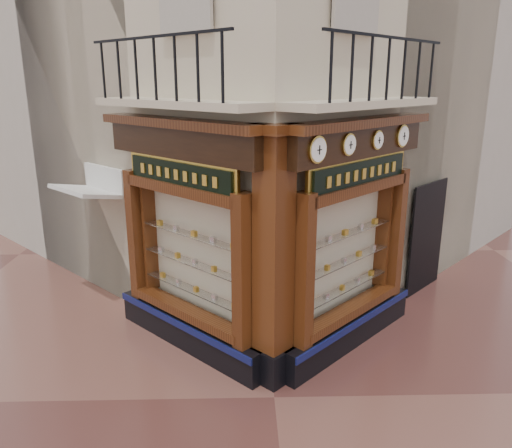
{
  "coord_description": "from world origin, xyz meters",
  "views": [
    {
      "loc": [
        -0.44,
        -6.41,
        4.54
      ],
      "look_at": [
        -0.22,
        2.0,
        2.12
      ],
      "focal_mm": 35.0,
      "sensor_mm": 36.0,
      "label": 1
    }
  ],
  "objects_px": {
    "clock_c": "(378,140)",
    "signboard_right": "(361,173)",
    "clock_b": "(349,145)",
    "corner_pilaster": "(273,263)",
    "clock_d": "(402,136)",
    "awning": "(96,303)",
    "signboard_left": "(179,174)",
    "clock_a": "(317,150)"
  },
  "relations": [
    {
      "from": "clock_c",
      "to": "signboard_right",
      "type": "bearing_deg",
      "value": 158.1
    },
    {
      "from": "clock_b",
      "to": "corner_pilaster",
      "type": "bearing_deg",
      "value": 160.33
    },
    {
      "from": "clock_b",
      "to": "clock_c",
      "type": "bearing_deg",
      "value": 0.0
    },
    {
      "from": "clock_b",
      "to": "signboard_right",
      "type": "height_order",
      "value": "clock_b"
    },
    {
      "from": "clock_d",
      "to": "signboard_right",
      "type": "distance_m",
      "value": 1.23
    },
    {
      "from": "corner_pilaster",
      "to": "clock_b",
      "type": "xyz_separation_m",
      "value": [
        1.15,
        0.54,
        1.67
      ]
    },
    {
      "from": "corner_pilaster",
      "to": "clock_c",
      "type": "distance_m",
      "value": 2.66
    },
    {
      "from": "clock_b",
      "to": "clock_c",
      "type": "relative_size",
      "value": 1.08
    },
    {
      "from": "clock_c",
      "to": "awning",
      "type": "bearing_deg",
      "value": 116.78
    },
    {
      "from": "clock_d",
      "to": "signboard_left",
      "type": "height_order",
      "value": "clock_d"
    },
    {
      "from": "clock_a",
      "to": "signboard_left",
      "type": "xyz_separation_m",
      "value": [
        -2.06,
        1.02,
        -0.52
      ]
    },
    {
      "from": "clock_a",
      "to": "clock_c",
      "type": "height_order",
      "value": "clock_a"
    },
    {
      "from": "corner_pilaster",
      "to": "clock_a",
      "type": "relative_size",
      "value": 10.24
    },
    {
      "from": "clock_b",
      "to": "signboard_right",
      "type": "relative_size",
      "value": 0.17
    },
    {
      "from": "corner_pilaster",
      "to": "awning",
      "type": "bearing_deg",
      "value": 96.24
    },
    {
      "from": "clock_c",
      "to": "clock_d",
      "type": "height_order",
      "value": "clock_d"
    },
    {
      "from": "corner_pilaster",
      "to": "clock_b",
      "type": "bearing_deg",
      "value": -19.67
    },
    {
      "from": "clock_b",
      "to": "signboard_left",
      "type": "bearing_deg",
      "value": 124.76
    },
    {
      "from": "clock_d",
      "to": "signboard_right",
      "type": "relative_size",
      "value": 0.19
    },
    {
      "from": "clock_c",
      "to": "clock_d",
      "type": "relative_size",
      "value": 0.8
    },
    {
      "from": "awning",
      "to": "signboard_right",
      "type": "distance_m",
      "value": 6.21
    },
    {
      "from": "clock_c",
      "to": "signboard_right",
      "type": "relative_size",
      "value": 0.15
    },
    {
      "from": "clock_d",
      "to": "signboard_left",
      "type": "distance_m",
      "value": 3.89
    },
    {
      "from": "clock_b",
      "to": "signboard_left",
      "type": "relative_size",
      "value": 0.17
    },
    {
      "from": "clock_c",
      "to": "signboard_left",
      "type": "height_order",
      "value": "clock_c"
    },
    {
      "from": "corner_pilaster",
      "to": "signboard_left",
      "type": "height_order",
      "value": "corner_pilaster"
    },
    {
      "from": "clock_d",
      "to": "clock_a",
      "type": "bearing_deg",
      "value": -180.0
    },
    {
      "from": "clock_a",
      "to": "signboard_right",
      "type": "relative_size",
      "value": 0.19
    },
    {
      "from": "awning",
      "to": "signboard_right",
      "type": "xyz_separation_m",
      "value": [
        5.05,
        -1.87,
        3.1
      ]
    },
    {
      "from": "clock_a",
      "to": "clock_c",
      "type": "distance_m",
      "value": 1.61
    },
    {
      "from": "clock_b",
      "to": "clock_d",
      "type": "bearing_deg",
      "value": 0.0
    },
    {
      "from": "corner_pilaster",
      "to": "clock_c",
      "type": "xyz_separation_m",
      "value": [
        1.73,
        1.13,
        1.67
      ]
    },
    {
      "from": "clock_a",
      "to": "signboard_right",
      "type": "height_order",
      "value": "clock_a"
    },
    {
      "from": "corner_pilaster",
      "to": "signboard_left",
      "type": "bearing_deg",
      "value": 100.25
    },
    {
      "from": "clock_b",
      "to": "signboard_left",
      "type": "distance_m",
      "value": 2.7
    },
    {
      "from": "clock_c",
      "to": "awning",
      "type": "xyz_separation_m",
      "value": [
        -5.32,
        1.75,
        -3.62
      ]
    },
    {
      "from": "clock_d",
      "to": "signboard_right",
      "type": "height_order",
      "value": "clock_d"
    },
    {
      "from": "awning",
      "to": "signboard_right",
      "type": "height_order",
      "value": "signboard_right"
    },
    {
      "from": "corner_pilaster",
      "to": "signboard_left",
      "type": "relative_size",
      "value": 2.06
    },
    {
      "from": "clock_a",
      "to": "clock_d",
      "type": "bearing_deg",
      "value": 0.0
    },
    {
      "from": "signboard_right",
      "to": "clock_c",
      "type": "bearing_deg",
      "value": -21.9
    },
    {
      "from": "clock_a",
      "to": "awning",
      "type": "relative_size",
      "value": 0.27
    }
  ]
}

